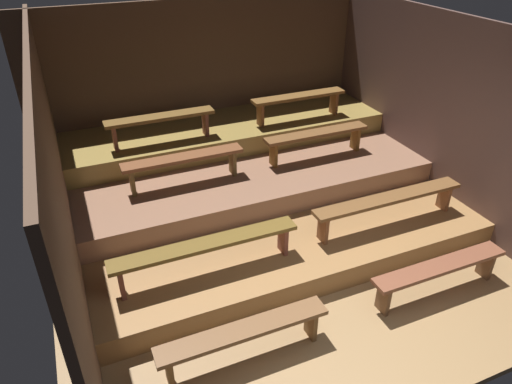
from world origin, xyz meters
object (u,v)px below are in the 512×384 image
(bench_upper_right, at_px, (299,100))
(bench_floor_right, at_px, (440,270))
(bench_upper_left, at_px, (160,121))
(bench_middle_right, at_px, (316,137))
(bench_lower_right, at_px, (388,201))
(bench_lower_left, at_px, (206,248))
(bench_floor_left, at_px, (244,334))
(bench_middle_left, at_px, (183,161))

(bench_upper_right, bearing_deg, bench_floor_right, -88.62)
(bench_upper_left, bearing_deg, bench_middle_right, -20.07)
(bench_lower_right, distance_m, bench_upper_right, 2.43)
(bench_lower_left, height_order, bench_middle_right, bench_middle_right)
(bench_floor_left, height_order, bench_lower_right, bench_lower_right)
(bench_floor_right, distance_m, bench_upper_right, 3.54)
(bench_middle_left, height_order, bench_upper_left, bench_upper_left)
(bench_floor_right, xyz_separation_m, bench_lower_left, (-2.45, 1.06, 0.32))
(bench_lower_right, height_order, bench_upper_left, bench_upper_left)
(bench_floor_right, xyz_separation_m, bench_upper_right, (-0.08, 3.41, 0.93))
(bench_floor_left, height_order, bench_lower_left, bench_lower_left)
(bench_middle_right, height_order, bench_upper_left, bench_upper_left)
(bench_lower_right, bearing_deg, bench_middle_left, 145.43)
(bench_lower_left, distance_m, bench_lower_right, 2.47)
(bench_floor_left, xyz_separation_m, bench_middle_right, (2.25, 2.62, 0.62))
(bench_upper_left, bearing_deg, bench_middle_left, -83.07)
(bench_floor_right, relative_size, bench_lower_left, 0.81)
(bench_middle_right, xyz_separation_m, bench_upper_left, (-2.17, 0.79, 0.31))
(bench_middle_left, distance_m, bench_upper_right, 2.33)
(bench_floor_right, height_order, bench_lower_right, bench_lower_right)
(bench_floor_right, bearing_deg, bench_lower_right, 88.74)
(bench_lower_left, height_order, bench_upper_right, bench_upper_right)
(bench_lower_left, relative_size, bench_upper_left, 1.36)
(bench_upper_left, distance_m, bench_upper_right, 2.26)
(bench_middle_right, bearing_deg, bench_lower_left, -145.43)
(bench_middle_left, relative_size, bench_middle_right, 1.00)
(bench_lower_right, distance_m, bench_middle_right, 1.61)
(bench_lower_left, relative_size, bench_upper_right, 1.36)
(bench_floor_left, height_order, bench_middle_right, bench_middle_right)
(bench_lower_right, bearing_deg, bench_floor_left, -156.66)
(bench_lower_left, bearing_deg, bench_middle_right, 34.57)
(bench_middle_right, relative_size, bench_upper_right, 1.05)
(bench_middle_left, xyz_separation_m, bench_middle_right, (2.07, 0.00, 0.00))
(bench_floor_right, xyz_separation_m, bench_lower_right, (0.02, 1.06, 0.32))
(bench_lower_left, height_order, bench_middle_left, bench_middle_left)
(bench_middle_left, relative_size, bench_upper_right, 1.05)
(bench_floor_right, distance_m, bench_upper_left, 4.24)
(bench_lower_left, distance_m, bench_middle_right, 2.77)
(bench_middle_right, bearing_deg, bench_lower_right, -82.66)
(bench_middle_right, bearing_deg, bench_upper_right, 83.07)
(bench_lower_left, xyz_separation_m, bench_lower_right, (2.47, 0.00, 0.00))
(bench_upper_left, xyz_separation_m, bench_upper_right, (2.26, 0.00, 0.00))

